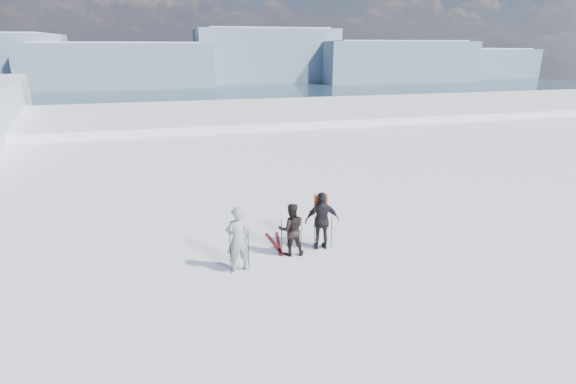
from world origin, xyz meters
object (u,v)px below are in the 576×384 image
skier_pack (322,221)px  skis_loose (277,243)px  skier_dark (291,229)px  skier_grey (238,239)px

skier_pack → skis_loose: size_ratio=1.05×
skier_pack → skis_loose: skier_pack is taller
skier_dark → skier_pack: skier_pack is taller
skier_grey → skier_pack: bearing=-173.7°
skier_pack → skis_loose: bearing=-19.8°
skier_grey → skis_loose: size_ratio=1.08×
skier_pack → skier_dark: bearing=16.9°
skier_grey → skis_loose: skier_grey is taller
skier_grey → skier_dark: 1.75m
skis_loose → skier_pack: bearing=-27.1°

